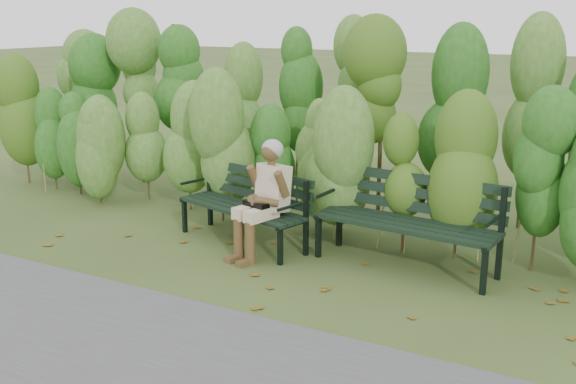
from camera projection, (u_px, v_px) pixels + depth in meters
The scene contains 7 objects.
ground at pixel (271, 272), 6.71m from camera, with size 80.00×80.00×0.00m, color #3B4B21.
footpath at pixel (119, 371), 4.84m from camera, with size 60.00×2.50×0.01m, color #474749.
hedge_band at pixel (349, 122), 7.97m from camera, with size 11.04×1.67×2.42m.
leaf_litter at pixel (317, 284), 6.41m from camera, with size 5.51×2.23×0.01m.
bench_left at pixel (247, 200), 7.51m from camera, with size 1.72×0.93×0.82m.
bench_right at pixel (410, 214), 6.78m from camera, with size 1.90×0.77×0.93m.
seated_woman at pixel (265, 192), 7.04m from camera, with size 0.53×0.78×1.24m.
Camera 1 is at (3.15, -5.43, 2.49)m, focal length 42.00 mm.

